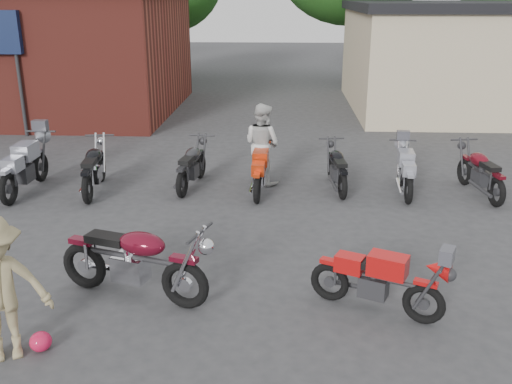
{
  "coord_description": "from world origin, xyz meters",
  "views": [
    {
      "loc": [
        1.0,
        -6.4,
        4.03
      ],
      "look_at": [
        0.55,
        2.57,
        0.9
      ],
      "focal_mm": 40.0,
      "sensor_mm": 36.0,
      "label": 1
    }
  ],
  "objects_px": {
    "row_bike_1": "(24,164)",
    "helmet": "(41,342)",
    "row_bike_6": "(406,169)",
    "row_bike_4": "(260,168)",
    "vintage_motorcycle": "(135,256)",
    "row_bike_7": "(480,169)",
    "sportbike": "(379,277)",
    "person_light": "(262,144)",
    "row_bike_2": "(94,166)",
    "row_bike_5": "(337,166)",
    "row_bike_3": "(192,163)"
  },
  "relations": [
    {
      "from": "row_bike_1",
      "to": "helmet",
      "type": "bearing_deg",
      "value": -154.85
    },
    {
      "from": "row_bike_1",
      "to": "sportbike",
      "type": "bearing_deg",
      "value": -123.84
    },
    {
      "from": "row_bike_2",
      "to": "row_bike_5",
      "type": "bearing_deg",
      "value": -92.11
    },
    {
      "from": "row_bike_6",
      "to": "row_bike_4",
      "type": "bearing_deg",
      "value": 96.72
    },
    {
      "from": "sportbike",
      "to": "row_bike_7",
      "type": "xyz_separation_m",
      "value": [
        2.84,
        4.87,
        0.04
      ]
    },
    {
      "from": "row_bike_6",
      "to": "person_light",
      "type": "bearing_deg",
      "value": 84.39
    },
    {
      "from": "helmet",
      "to": "row_bike_2",
      "type": "distance_m",
      "value": 5.88
    },
    {
      "from": "vintage_motorcycle",
      "to": "row_bike_4",
      "type": "distance_m",
      "value": 4.84
    },
    {
      "from": "row_bike_3",
      "to": "row_bike_4",
      "type": "relative_size",
      "value": 1.02
    },
    {
      "from": "sportbike",
      "to": "helmet",
      "type": "distance_m",
      "value": 4.29
    },
    {
      "from": "helmet",
      "to": "row_bike_3",
      "type": "relative_size",
      "value": 0.14
    },
    {
      "from": "row_bike_1",
      "to": "row_bike_2",
      "type": "xyz_separation_m",
      "value": [
        1.45,
        0.1,
        -0.04
      ]
    },
    {
      "from": "row_bike_5",
      "to": "helmet",
      "type": "bearing_deg",
      "value": 141.33
    },
    {
      "from": "person_light",
      "to": "row_bike_2",
      "type": "relative_size",
      "value": 0.9
    },
    {
      "from": "row_bike_4",
      "to": "row_bike_6",
      "type": "distance_m",
      "value": 3.08
    },
    {
      "from": "row_bike_2",
      "to": "row_bike_3",
      "type": "relative_size",
      "value": 1.06
    },
    {
      "from": "vintage_motorcycle",
      "to": "row_bike_1",
      "type": "bearing_deg",
      "value": 146.12
    },
    {
      "from": "person_light",
      "to": "row_bike_1",
      "type": "bearing_deg",
      "value": 47.39
    },
    {
      "from": "row_bike_4",
      "to": "row_bike_7",
      "type": "xyz_separation_m",
      "value": [
        4.61,
        0.08,
        0.02
      ]
    },
    {
      "from": "vintage_motorcycle",
      "to": "row_bike_7",
      "type": "distance_m",
      "value": 7.71
    },
    {
      "from": "row_bike_5",
      "to": "row_bike_6",
      "type": "relative_size",
      "value": 0.98
    },
    {
      "from": "person_light",
      "to": "row_bike_1",
      "type": "relative_size",
      "value": 0.83
    },
    {
      "from": "helmet",
      "to": "row_bike_4",
      "type": "bearing_deg",
      "value": 68.17
    },
    {
      "from": "helmet",
      "to": "row_bike_1",
      "type": "distance_m",
      "value": 6.25
    },
    {
      "from": "row_bike_3",
      "to": "row_bike_1",
      "type": "bearing_deg",
      "value": 106.4
    },
    {
      "from": "row_bike_6",
      "to": "row_bike_7",
      "type": "relative_size",
      "value": 0.96
    },
    {
      "from": "row_bike_3",
      "to": "row_bike_4",
      "type": "xyz_separation_m",
      "value": [
        1.51,
        -0.28,
        -0.01
      ]
    },
    {
      "from": "person_light",
      "to": "row_bike_4",
      "type": "relative_size",
      "value": 0.97
    },
    {
      "from": "row_bike_1",
      "to": "row_bike_5",
      "type": "height_order",
      "value": "row_bike_1"
    },
    {
      "from": "row_bike_1",
      "to": "row_bike_4",
      "type": "relative_size",
      "value": 1.17
    },
    {
      "from": "row_bike_7",
      "to": "helmet",
      "type": "bearing_deg",
      "value": 121.26
    },
    {
      "from": "row_bike_1",
      "to": "vintage_motorcycle",
      "type": "bearing_deg",
      "value": -141.3
    },
    {
      "from": "helmet",
      "to": "row_bike_7",
      "type": "xyz_separation_m",
      "value": [
        6.97,
        5.96,
        0.44
      ]
    },
    {
      "from": "row_bike_1",
      "to": "row_bike_5",
      "type": "relative_size",
      "value": 1.19
    },
    {
      "from": "sportbike",
      "to": "row_bike_4",
      "type": "relative_size",
      "value": 0.96
    },
    {
      "from": "vintage_motorcycle",
      "to": "person_light",
      "type": "distance_m",
      "value": 5.49
    },
    {
      "from": "helmet",
      "to": "row_bike_5",
      "type": "distance_m",
      "value": 7.38
    },
    {
      "from": "row_bike_2",
      "to": "row_bike_6",
      "type": "height_order",
      "value": "row_bike_2"
    },
    {
      "from": "person_light",
      "to": "row_bike_1",
      "type": "distance_m",
      "value": 5.09
    },
    {
      "from": "helmet",
      "to": "row_bike_3",
      "type": "distance_m",
      "value": 6.23
    },
    {
      "from": "row_bike_3",
      "to": "vintage_motorcycle",
      "type": "bearing_deg",
      "value": -172.18
    },
    {
      "from": "row_bike_7",
      "to": "row_bike_2",
      "type": "bearing_deg",
      "value": 82.25
    },
    {
      "from": "row_bike_7",
      "to": "row_bike_4",
      "type": "bearing_deg",
      "value": 81.68
    },
    {
      "from": "vintage_motorcycle",
      "to": "row_bike_6",
      "type": "bearing_deg",
      "value": 63.34
    },
    {
      "from": "helmet",
      "to": "row_bike_3",
      "type": "bearing_deg",
      "value": 82.12
    },
    {
      "from": "vintage_motorcycle",
      "to": "row_bike_1",
      "type": "distance_m",
      "value": 5.57
    },
    {
      "from": "row_bike_6",
      "to": "row_bike_3",
      "type": "bearing_deg",
      "value": 92.51
    },
    {
      "from": "row_bike_3",
      "to": "row_bike_4",
      "type": "height_order",
      "value": "row_bike_3"
    },
    {
      "from": "vintage_motorcycle",
      "to": "row_bike_2",
      "type": "height_order",
      "value": "vintage_motorcycle"
    },
    {
      "from": "row_bike_3",
      "to": "row_bike_7",
      "type": "height_order",
      "value": "row_bike_7"
    }
  ]
}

